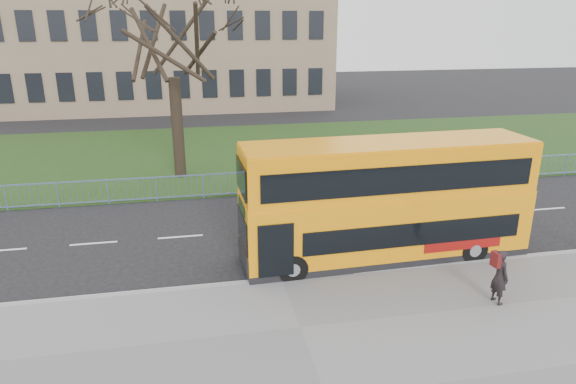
% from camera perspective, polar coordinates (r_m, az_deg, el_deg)
% --- Properties ---
extents(ground, '(120.00, 120.00, 0.00)m').
position_cam_1_polar(ground, '(16.98, -1.66, -7.55)').
color(ground, black).
rests_on(ground, ground).
extents(kerb, '(80.00, 0.20, 0.14)m').
position_cam_1_polar(kerb, '(15.59, -0.71, -9.80)').
color(kerb, gray).
rests_on(kerb, ground).
extents(grass_verge, '(80.00, 15.40, 0.08)m').
position_cam_1_polar(grass_verge, '(30.37, -6.12, 4.37)').
color(grass_verge, '#1D3814').
rests_on(grass_verge, ground).
extents(guard_railing, '(40.00, 0.12, 1.10)m').
position_cam_1_polar(guard_railing, '(22.86, -4.40, 0.93)').
color(guard_railing, '#667FB6').
rests_on(guard_railing, ground).
extents(bare_tree, '(8.03, 8.03, 11.47)m').
position_cam_1_polar(bare_tree, '(25.10, -12.71, 14.41)').
color(bare_tree, black).
rests_on(bare_tree, grass_verge).
extents(civic_building, '(30.00, 15.00, 14.00)m').
position_cam_1_polar(civic_building, '(50.10, -14.68, 17.57)').
color(civic_building, '#806851').
rests_on(civic_building, ground).
extents(yellow_bus, '(9.32, 2.49, 3.88)m').
position_cam_1_polar(yellow_bus, '(16.64, 10.89, -0.70)').
color(yellow_bus, '#FF950A').
rests_on(yellow_bus, ground).
extents(pedestrian, '(0.45, 0.62, 1.56)m').
position_cam_1_polar(pedestrian, '(15.17, 22.46, -8.69)').
color(pedestrian, black).
rests_on(pedestrian, pavement).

